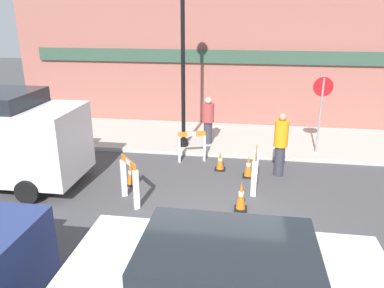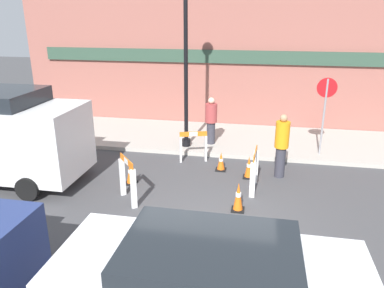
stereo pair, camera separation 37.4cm
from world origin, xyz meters
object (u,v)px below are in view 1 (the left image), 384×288
at_px(streetlamp_post, 183,34).
at_px(person_worker, 281,143).
at_px(stop_sign, 321,103).
at_px(person_pedestrian, 208,119).

distance_m(streetlamp_post, person_worker, 4.47).
bearing_deg(streetlamp_post, stop_sign, 0.44).
height_order(person_worker, person_pedestrian, person_worker).
xyz_separation_m(streetlamp_post, person_pedestrian, (0.78, 0.41, -2.81)).
xyz_separation_m(stop_sign, person_pedestrian, (-3.55, 0.38, -0.77)).
relative_size(person_worker, person_pedestrian, 1.13).
distance_m(streetlamp_post, person_pedestrian, 2.94).
height_order(stop_sign, person_worker, stop_sign).
distance_m(stop_sign, person_pedestrian, 3.66).
distance_m(streetlamp_post, stop_sign, 4.78).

